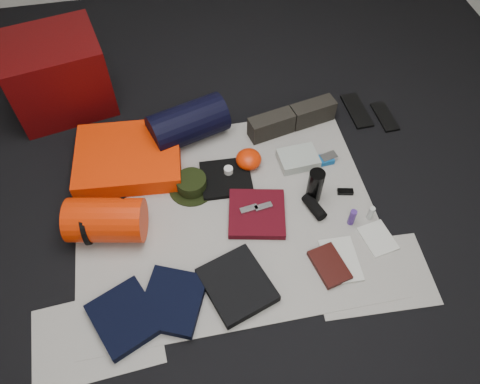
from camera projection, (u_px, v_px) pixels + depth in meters
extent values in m
cube|color=black|center=(226.00, 215.00, 2.55)|extent=(4.50, 4.50, 0.02)
cube|color=beige|center=(226.00, 213.00, 2.54)|extent=(1.60, 1.30, 0.01)
cube|color=beige|center=(97.00, 336.00, 2.14)|extent=(0.61, 0.44, 0.00)
cube|color=beige|center=(372.00, 275.00, 2.32)|extent=(0.60, 0.43, 0.00)
cube|color=#4B0506|center=(58.00, 75.00, 2.86)|extent=(0.65, 0.58, 0.47)
cube|color=#FA3002|center=(128.00, 158.00, 2.70)|extent=(0.63, 0.53, 0.11)
cylinder|color=red|center=(106.00, 220.00, 2.37)|extent=(0.43, 0.30, 0.23)
cylinder|color=black|center=(86.00, 224.00, 2.37)|extent=(0.02, 0.22, 0.22)
cylinder|color=black|center=(126.00, 218.00, 2.39)|extent=(0.02, 0.22, 0.22)
cylinder|color=black|center=(188.00, 123.00, 2.77)|extent=(0.50, 0.36, 0.24)
cylinder|color=black|center=(192.00, 187.00, 2.63)|extent=(0.32, 0.32, 0.01)
cylinder|color=black|center=(191.00, 183.00, 2.60)|extent=(0.17, 0.17, 0.07)
cube|color=black|center=(271.00, 125.00, 2.83)|extent=(0.29, 0.16, 0.14)
cube|color=black|center=(312.00, 112.00, 2.89)|extent=(0.29, 0.16, 0.14)
cube|color=black|center=(357.00, 111.00, 3.00)|extent=(0.12, 0.31, 0.02)
cube|color=black|center=(385.00, 117.00, 2.97)|extent=(0.10, 0.26, 0.01)
cube|color=black|center=(125.00, 318.00, 2.16)|extent=(0.37, 0.39, 0.05)
cube|color=black|center=(173.00, 301.00, 2.21)|extent=(0.37, 0.39, 0.05)
cube|color=black|center=(237.00, 285.00, 2.26)|extent=(0.38, 0.41, 0.05)
cube|color=black|center=(226.00, 178.00, 2.66)|extent=(0.29, 0.28, 0.03)
cube|color=#490811|center=(257.00, 214.00, 2.51)|extent=(0.36, 0.36, 0.04)
ellipsoid|color=red|center=(249.00, 159.00, 2.70)|extent=(0.17, 0.17, 0.10)
cube|color=#9AA39A|center=(298.00, 159.00, 2.73)|extent=(0.23, 0.18, 0.06)
cylinder|color=black|center=(315.00, 186.00, 2.51)|extent=(0.10, 0.10, 0.21)
cylinder|color=black|center=(314.00, 207.00, 2.52)|extent=(0.11, 0.17, 0.06)
cube|color=#AFAEB3|center=(328.00, 158.00, 2.74)|extent=(0.11, 0.08, 0.04)
cube|color=#0E4E8E|center=(324.00, 160.00, 2.73)|extent=(0.11, 0.07, 0.03)
cylinder|color=#43267A|center=(352.00, 217.00, 2.46)|extent=(0.04, 0.04, 0.11)
cylinder|color=#B8BDB8|center=(371.00, 213.00, 2.48)|extent=(0.04, 0.04, 0.09)
cube|color=black|center=(329.00, 265.00, 2.33)|extent=(0.18, 0.24, 0.03)
cube|color=beige|center=(341.00, 260.00, 2.36)|extent=(0.18, 0.26, 0.01)
cube|color=beige|center=(378.00, 238.00, 2.44)|extent=(0.18, 0.21, 0.01)
cube|color=black|center=(345.00, 192.00, 2.61)|extent=(0.09, 0.05, 0.02)
cube|color=#AFAEB3|center=(112.00, 342.00, 2.12)|extent=(0.09, 0.09, 0.01)
cylinder|color=silver|center=(228.00, 170.00, 2.65)|extent=(0.05, 0.05, 0.04)
cube|color=#AFAEB3|center=(249.00, 209.00, 2.49)|extent=(0.10, 0.05, 0.01)
cube|color=#AFAEB3|center=(263.00, 207.00, 2.50)|extent=(0.10, 0.05, 0.01)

